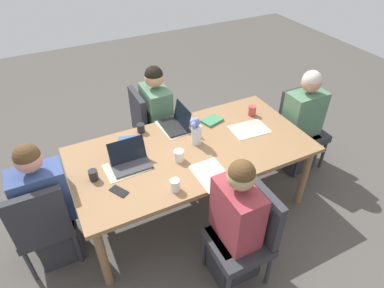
{
  "coord_description": "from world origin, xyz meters",
  "views": [
    {
      "loc": [
        1.05,
        2.1,
        2.59
      ],
      "look_at": [
        0.0,
        0.0,
        0.79
      ],
      "focal_mm": 31.03,
      "sensor_mm": 36.0,
      "label": 1
    }
  ],
  "objects": [
    {
      "name": "chair_head_left_left_far",
      "position": [
        -1.41,
        -0.11,
        0.5
      ],
      "size": [
        0.44,
        0.44,
        0.9
      ],
      "color": "#2D2D33",
      "rests_on": "ground_plane"
    },
    {
      "name": "chair_head_right_left_near",
      "position": [
        1.35,
        0.04,
        0.5
      ],
      "size": [
        0.44,
        0.44,
        0.9
      ],
      "color": "#2D2D33",
      "rests_on": "ground_plane"
    },
    {
      "name": "chair_near_right_near",
      "position": [
        0.09,
        -0.9,
        0.5
      ],
      "size": [
        0.44,
        0.44,
        0.9
      ],
      "color": "#2D2D33",
      "rests_on": "ground_plane"
    },
    {
      "name": "dining_table",
      "position": [
        0.0,
        0.0,
        0.67
      ],
      "size": [
        2.16,
        1.09,
        0.74
      ],
      "color": "olive",
      "rests_on": "ground_plane"
    },
    {
      "name": "person_head_left_left_far",
      "position": [
        -1.35,
        -0.04,
        0.53
      ],
      "size": [
        0.4,
        0.36,
        1.19
      ],
      "color": "#2D2D33",
      "rests_on": "ground_plane"
    },
    {
      "name": "coffee_mug_centre_right",
      "position": [
        0.17,
        0.1,
        0.79
      ],
      "size": [
        0.09,
        0.09,
        0.1
      ],
      "primitive_type": "cylinder",
      "color": "white",
      "rests_on": "dining_table"
    },
    {
      "name": "laptop_near_right_near",
      "position": [
        -0.02,
        -0.38,
        0.78
      ],
      "size": [
        0.22,
        0.32,
        0.21
      ],
      "color": "black",
      "rests_on": "dining_table"
    },
    {
      "name": "placemat_head_right_left_near",
      "position": [
        0.61,
        -0.02,
        0.74
      ],
      "size": [
        0.37,
        0.28,
        0.0
      ],
      "primitive_type": "cube",
      "rotation": [
        0.0,
        0.0,
        3.19
      ],
      "color": "beige",
      "rests_on": "dining_table"
    },
    {
      "name": "ground_plane",
      "position": [
        0.0,
        0.0,
        0.0
      ],
      "size": [
        10.0,
        10.0,
        0.0
      ],
      "primitive_type": "plane",
      "color": "#4C4742"
    },
    {
      "name": "placemat_near_right_near",
      "position": [
        0.01,
        -0.38,
        0.74
      ],
      "size": [
        0.28,
        0.38,
        0.0
      ],
      "primitive_type": "cube",
      "rotation": [
        0.0,
        0.0,
        1.63
      ],
      "color": "beige",
      "rests_on": "dining_table"
    },
    {
      "name": "coffee_mug_far_left",
      "position": [
        -0.81,
        -0.22,
        0.79
      ],
      "size": [
        0.08,
        0.08,
        0.1
      ],
      "primitive_type": "cylinder",
      "color": "#AD3D38",
      "rests_on": "dining_table"
    },
    {
      "name": "person_head_right_left_near",
      "position": [
        1.29,
        -0.03,
        0.53
      ],
      "size": [
        0.4,
        0.36,
        1.19
      ],
      "color": "#2D2D33",
      "rests_on": "ground_plane"
    },
    {
      "name": "book_blue_cover",
      "position": [
        0.47,
        -0.34,
        0.75
      ],
      "size": [
        0.23,
        0.19,
        0.03
      ],
      "primitive_type": "cube",
      "rotation": [
        0.0,
        0.0,
        -0.28
      ],
      "color": "#335693",
      "rests_on": "dining_table"
    },
    {
      "name": "coffee_mug_centre_left",
      "position": [
        0.89,
        0.01,
        0.78
      ],
      "size": [
        0.07,
        0.07,
        0.09
      ],
      "primitive_type": "cylinder",
      "color": "#232328",
      "rests_on": "dining_table"
    },
    {
      "name": "person_far_left_mid",
      "position": [
        0.03,
        0.8,
        0.53
      ],
      "size": [
        0.36,
        0.4,
        1.19
      ],
      "color": "#2D2D33",
      "rests_on": "ground_plane"
    },
    {
      "name": "placemat_far_left_mid",
      "position": [
        0.01,
        0.38,
        0.74
      ],
      "size": [
        0.26,
        0.36,
        0.0
      ],
      "primitive_type": "cube",
      "rotation": [
        0.0,
        0.0,
        -1.56
      ],
      "color": "beige",
      "rests_on": "dining_table"
    },
    {
      "name": "flower_vase",
      "position": [
        -0.07,
        -0.06,
        0.88
      ],
      "size": [
        0.1,
        0.11,
        0.29
      ],
      "color": "silver",
      "rests_on": "dining_table"
    },
    {
      "name": "person_near_right_near",
      "position": [
        0.01,
        -0.84,
        0.53
      ],
      "size": [
        0.36,
        0.4,
        1.19
      ],
      "color": "#2D2D33",
      "rests_on": "ground_plane"
    },
    {
      "name": "book_red_cover",
      "position": [
        -0.38,
        -0.3,
        0.75
      ],
      "size": [
        0.23,
        0.19,
        0.02
      ],
      "primitive_type": "cube",
      "rotation": [
        0.0,
        0.0,
        0.28
      ],
      "color": "#3D7F56",
      "rests_on": "dining_table"
    },
    {
      "name": "placemat_head_left_left_far",
      "position": [
        -0.64,
        -0.02,
        0.74
      ],
      "size": [
        0.38,
        0.28,
        0.0
      ],
      "primitive_type": "cube",
      "rotation": [
        0.0,
        0.0,
        -0.07
      ],
      "color": "beige",
      "rests_on": "dining_table"
    },
    {
      "name": "phone_black",
      "position": [
        0.75,
        0.23,
        0.74
      ],
      "size": [
        0.14,
        0.17,
        0.01
      ],
      "primitive_type": "cube",
      "rotation": [
        0.0,
        0.0,
        2.09
      ],
      "color": "black",
      "rests_on": "dining_table"
    },
    {
      "name": "chair_far_left_mid",
      "position": [
        -0.05,
        0.86,
        0.5
      ],
      "size": [
        0.44,
        0.44,
        0.9
      ],
      "color": "#2D2D33",
      "rests_on": "ground_plane"
    },
    {
      "name": "coffee_mug_near_right",
      "position": [
        0.35,
        0.41,
        0.79
      ],
      "size": [
        0.08,
        0.08,
        0.1
      ],
      "primitive_type": "cylinder",
      "color": "white",
      "rests_on": "dining_table"
    },
    {
      "name": "laptop_head_right_left_near",
      "position": [
        0.57,
        -0.04,
        0.78
      ],
      "size": [
        0.32,
        0.22,
        0.21
      ],
      "color": "#38383D",
      "rests_on": "dining_table"
    },
    {
      "name": "coffee_mug_near_left",
      "position": [
        0.32,
        -0.45,
        0.78
      ],
      "size": [
        0.08,
        0.08,
        0.09
      ],
      "primitive_type": "cylinder",
      "color": "#232328",
      "rests_on": "dining_table"
    }
  ]
}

